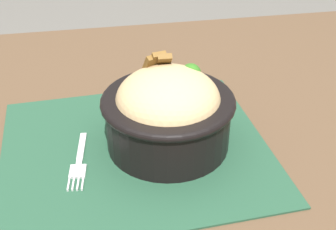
{
  "coord_description": "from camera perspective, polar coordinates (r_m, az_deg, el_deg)",
  "views": [
    {
      "loc": [
        0.05,
        0.52,
        1.13
      ],
      "look_at": [
        -0.05,
        0.01,
        0.79
      ],
      "focal_mm": 47.25,
      "sensor_mm": 36.0,
      "label": 1
    }
  ],
  "objects": [
    {
      "name": "bowl",
      "position": [
        0.62,
        0.01,
        0.55
      ],
      "size": [
        0.19,
        0.19,
        0.13
      ],
      "color": "black",
      "rests_on": "placemat"
    },
    {
      "name": "table",
      "position": [
        0.69,
        -4.1,
        -7.94
      ],
      "size": [
        1.29,
        0.94,
        0.73
      ],
      "color": "#4C3826",
      "rests_on": "ground_plane"
    },
    {
      "name": "placemat",
      "position": [
        0.65,
        -4.33,
        -4.41
      ],
      "size": [
        0.4,
        0.35,
        0.0
      ],
      "primitive_type": "cube",
      "rotation": [
        0.0,
        0.0,
        0.05
      ],
      "color": "#1E422D",
      "rests_on": "table"
    },
    {
      "name": "fork",
      "position": [
        0.63,
        -11.39,
        -6.03
      ],
      "size": [
        0.03,
        0.12,
        0.0
      ],
      "color": "#B4B4B4",
      "rests_on": "placemat"
    }
  ]
}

